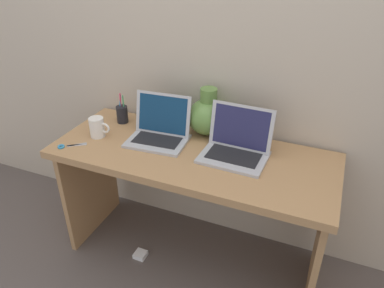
{
  "coord_description": "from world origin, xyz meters",
  "views": [
    {
      "loc": [
        0.61,
        -1.47,
        1.7
      ],
      "look_at": [
        0.0,
        0.0,
        0.77
      ],
      "focal_mm": 34.36,
      "sensor_mm": 36.0,
      "label": 1
    }
  ],
  "objects_px": {
    "scissors": "(67,146)",
    "green_vase": "(208,116)",
    "pen_cup": "(122,114)",
    "power_brick": "(140,255)",
    "laptop_left": "(160,128)",
    "coffee_mug": "(97,127)",
    "laptop_right": "(237,143)"
  },
  "relations": [
    {
      "from": "coffee_mug",
      "to": "power_brick",
      "type": "xyz_separation_m",
      "value": [
        0.26,
        -0.1,
        -0.76
      ]
    },
    {
      "from": "green_vase",
      "to": "power_brick",
      "type": "xyz_separation_m",
      "value": [
        -0.28,
        -0.36,
        -0.82
      ]
    },
    {
      "from": "coffee_mug",
      "to": "pen_cup",
      "type": "relative_size",
      "value": 0.7
    },
    {
      "from": "coffee_mug",
      "to": "power_brick",
      "type": "height_order",
      "value": "coffee_mug"
    },
    {
      "from": "scissors",
      "to": "pen_cup",
      "type": "bearing_deg",
      "value": 71.86
    },
    {
      "from": "power_brick",
      "to": "laptop_left",
      "type": "bearing_deg",
      "value": 71.78
    },
    {
      "from": "pen_cup",
      "to": "coffee_mug",
      "type": "bearing_deg",
      "value": -98.53
    },
    {
      "from": "scissors",
      "to": "green_vase",
      "type": "bearing_deg",
      "value": 34.16
    },
    {
      "from": "power_brick",
      "to": "green_vase",
      "type": "bearing_deg",
      "value": 52.38
    },
    {
      "from": "laptop_left",
      "to": "scissors",
      "type": "relative_size",
      "value": 2.49
    },
    {
      "from": "coffee_mug",
      "to": "laptop_right",
      "type": "bearing_deg",
      "value": 8.32
    },
    {
      "from": "laptop_right",
      "to": "coffee_mug",
      "type": "distance_m",
      "value": 0.76
    },
    {
      "from": "pen_cup",
      "to": "laptop_right",
      "type": "bearing_deg",
      "value": -7.22
    },
    {
      "from": "scissors",
      "to": "power_brick",
      "type": "distance_m",
      "value": 0.79
    },
    {
      "from": "pen_cup",
      "to": "scissors",
      "type": "relative_size",
      "value": 1.34
    },
    {
      "from": "laptop_right",
      "to": "laptop_left",
      "type": "bearing_deg",
      "value": -179.52
    },
    {
      "from": "coffee_mug",
      "to": "power_brick",
      "type": "relative_size",
      "value": 1.74
    },
    {
      "from": "laptop_left",
      "to": "power_brick",
      "type": "height_order",
      "value": "laptop_left"
    },
    {
      "from": "green_vase",
      "to": "laptop_right",
      "type": "bearing_deg",
      "value": -36.66
    },
    {
      "from": "laptop_left",
      "to": "power_brick",
      "type": "distance_m",
      "value": 0.8
    },
    {
      "from": "green_vase",
      "to": "laptop_left",
      "type": "bearing_deg",
      "value": -142.93
    },
    {
      "from": "coffee_mug",
      "to": "power_brick",
      "type": "distance_m",
      "value": 0.81
    },
    {
      "from": "coffee_mug",
      "to": "scissors",
      "type": "bearing_deg",
      "value": -119.01
    },
    {
      "from": "laptop_right",
      "to": "pen_cup",
      "type": "relative_size",
      "value": 1.88
    },
    {
      "from": "scissors",
      "to": "laptop_right",
      "type": "bearing_deg",
      "value": 17.69
    },
    {
      "from": "laptop_left",
      "to": "power_brick",
      "type": "bearing_deg",
      "value": -108.22
    },
    {
      "from": "pen_cup",
      "to": "scissors",
      "type": "distance_m",
      "value": 0.38
    },
    {
      "from": "pen_cup",
      "to": "power_brick",
      "type": "bearing_deg",
      "value": -52.36
    },
    {
      "from": "green_vase",
      "to": "pen_cup",
      "type": "distance_m",
      "value": 0.52
    },
    {
      "from": "laptop_right",
      "to": "scissors",
      "type": "relative_size",
      "value": 2.52
    },
    {
      "from": "laptop_right",
      "to": "power_brick",
      "type": "relative_size",
      "value": 4.69
    },
    {
      "from": "scissors",
      "to": "power_brick",
      "type": "height_order",
      "value": "scissors"
    }
  ]
}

